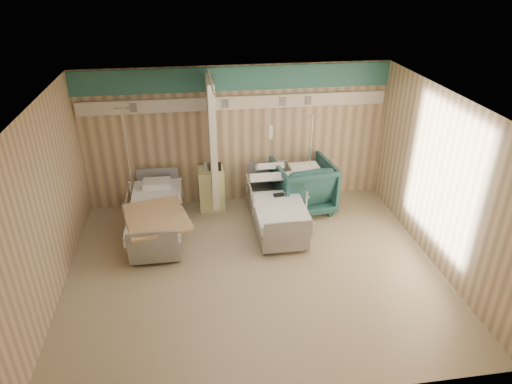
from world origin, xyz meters
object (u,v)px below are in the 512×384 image
bed_right (276,212)px  bedside_cabinet (212,189)px  visitor_armchair (303,186)px  iv_stand_right (308,188)px  bed_left (157,220)px  iv_stand_left (133,194)px

bed_right → bedside_cabinet: bearing=142.0°
visitor_armchair → bedside_cabinet: bearing=-16.9°
visitor_armchair → iv_stand_right: 0.22m
bed_left → iv_stand_right: bearing=13.2°
iv_stand_left → iv_stand_right: bearing=-2.5°
bed_left → iv_stand_left: size_ratio=0.99×
bed_left → iv_stand_left: iv_stand_left is taller
bed_right → iv_stand_right: iv_stand_right is taller
bedside_cabinet → visitor_armchair: size_ratio=0.75×
visitor_armchair → bed_right: bearing=35.3°
bedside_cabinet → iv_stand_left: size_ratio=0.39×
visitor_armchair → bed_left: bearing=4.5°
bed_right → bed_left: same height
bed_right → iv_stand_left: 2.82m
bed_right → bed_left: 2.20m
bed_right → iv_stand_left: size_ratio=0.99×
visitor_armchair → iv_stand_left: bearing=-11.7°
bed_right → iv_stand_right: 1.06m
bed_right → bedside_cabinet: (-1.15, 0.90, 0.11)m
bed_left → visitor_armchair: bearing=11.9°
bed_left → bedside_cabinet: bedside_cabinet is taller
bed_left → visitor_armchair: (2.85, 0.60, 0.20)m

